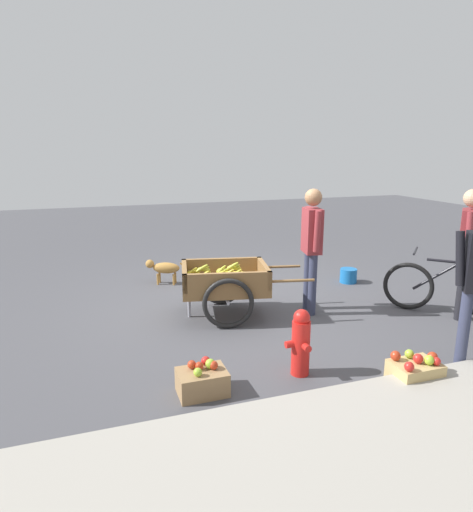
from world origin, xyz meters
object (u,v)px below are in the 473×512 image
plastic_bucket (348,276)px  apple_crate (202,381)px  fruit_cart (225,284)px  cyclist_person (468,242)px  bicycle (448,290)px  dog (164,268)px  fire_hydrant (301,342)px  mixed_fruit_crate (415,372)px  vendor_person (312,239)px

plastic_bucket → apple_crate: (3.14, 2.55, 0.01)m
fruit_cart → cyclist_person: 3.14m
fruit_cart → bicycle: 2.95m
bicycle → plastic_bucket: bearing=-76.1°
dog → fire_hydrant: size_ratio=0.93×
dog → mixed_fruit_crate: bearing=113.0°
bicycle → dog: 4.21m
vendor_person → fire_hydrant: bearing=59.3°
cyclist_person → apple_crate: 3.85m
vendor_person → plastic_bucket: vendor_person is taller
bicycle → plastic_bucket: bicycle is taller
fruit_cart → cyclist_person: bearing=160.3°
dog → fire_hydrant: bearing=102.4°
bicycle → cyclist_person: (-0.11, 0.11, 0.66)m
cyclist_person → dog: size_ratio=2.68×
fruit_cart → mixed_fruit_crate: (-1.16, 2.27, -0.31)m
apple_crate → mixed_fruit_crate: bearing=165.6°
cyclist_person → mixed_fruit_crate: size_ratio=3.80×
apple_crate → fire_hydrant: bearing=-177.9°
vendor_person → mixed_fruit_crate: (-0.03, 2.04, -0.87)m
plastic_bucket → apple_crate: bearing=39.0°
cyclist_person → fire_hydrant: size_ratio=2.50×
vendor_person → apple_crate: vendor_person is taller
fruit_cart → cyclist_person: size_ratio=1.06×
apple_crate → mixed_fruit_crate: (-1.92, 0.49, 0.01)m
vendor_person → dog: (1.65, -1.90, -0.73)m
vendor_person → bicycle: (-1.67, 0.70, -0.65)m
plastic_bucket → mixed_fruit_crate: mixed_fruit_crate is taller
mixed_fruit_crate → apple_crate: bearing=-14.4°
vendor_person → dog: 2.62m
cyclist_person → mixed_fruit_crate: 2.31m
vendor_person → apple_crate: bearing=39.3°
cyclist_person → plastic_bucket: bearing=-73.7°
fire_hydrant → apple_crate: size_ratio=1.52×
plastic_bucket → vendor_person: bearing=38.6°
fruit_cart → fire_hydrant: size_ratio=2.64×
plastic_bucket → fruit_cart: bearing=17.8°
vendor_person → mixed_fruit_crate: 2.22m
cyclist_person → plastic_bucket: (0.53, -1.81, -0.89)m
plastic_bucket → apple_crate: apple_crate is taller
bicycle → fire_hydrant: bicycle is taller
cyclist_person → plastic_bucket: 2.08m
apple_crate → cyclist_person: bearing=-168.6°
dog → plastic_bucket: (-2.90, 0.90, -0.15)m
plastic_bucket → mixed_fruit_crate: size_ratio=0.62×
cyclist_person → dog: (3.42, -2.71, -0.74)m
cyclist_person → apple_crate: bearing=11.4°
cyclist_person → mixed_fruit_crate: bearing=35.2°
fruit_cart → vendor_person: bearing=168.3°
bicycle → dog: (3.32, -2.60, -0.08)m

